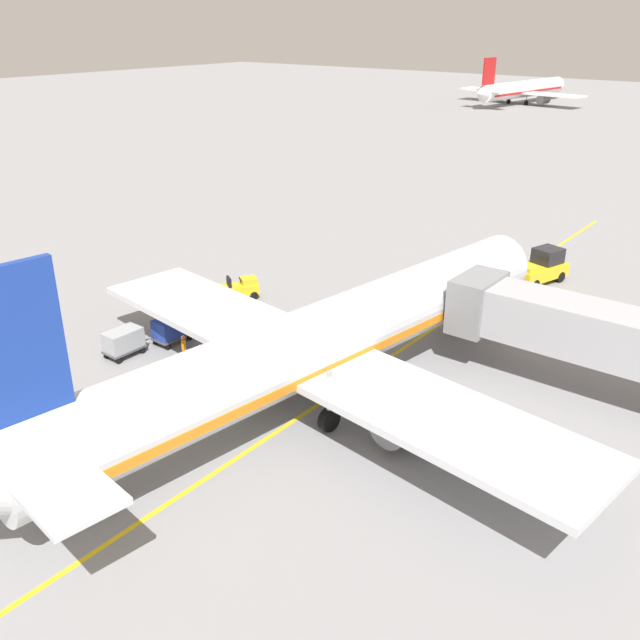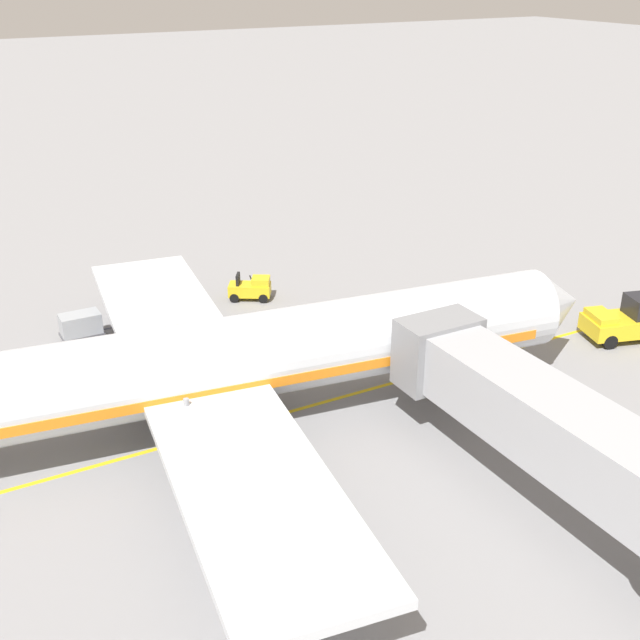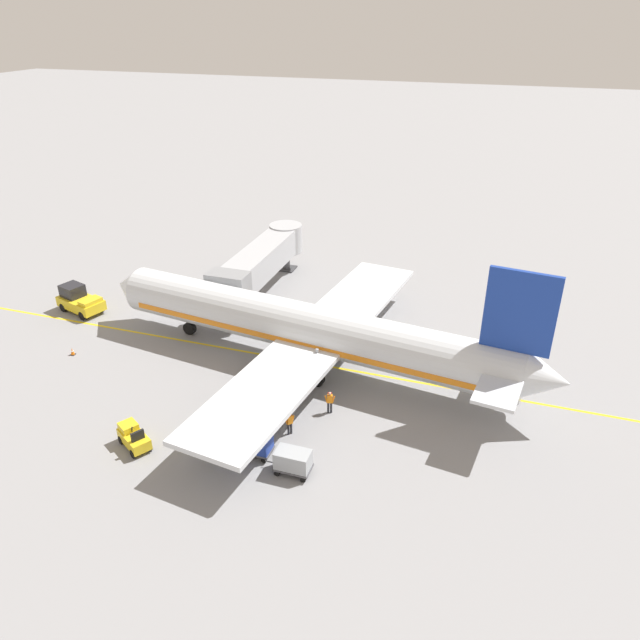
{
  "view_description": "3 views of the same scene",
  "coord_description": "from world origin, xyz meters",
  "px_view_note": "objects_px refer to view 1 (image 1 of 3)",
  "views": [
    {
      "loc": [
        18.37,
        -26.15,
        17.77
      ],
      "look_at": [
        -3.03,
        1.26,
        2.39
      ],
      "focal_mm": 38.66,
      "sensor_mm": 36.0,
      "label": 1
    },
    {
      "loc": [
        28.32,
        -12.8,
        18.92
      ],
      "look_at": [
        -1.6,
        3.64,
        3.44
      ],
      "focal_mm": 44.93,
      "sensor_mm": 36.0,
      "label": 2
    },
    {
      "loc": [
        -37.54,
        -15.5,
        24.75
      ],
      "look_at": [
        0.31,
        -2.86,
        3.79
      ],
      "focal_mm": 33.51,
      "sensor_mm": 36.0,
      "label": 3
    }
  ],
  "objects_px": {
    "baggage_tug_lead": "(241,288)",
    "ground_crew_wing_walker": "(184,347)",
    "baggage_cart_second_in_train": "(123,341)",
    "distant_taxiing_airliner": "(522,89)",
    "pushback_tractor": "(539,267)",
    "jet_bridge": "(607,336)",
    "safety_cone_nose_left": "(427,275)",
    "ground_crew_loader": "(198,375)",
    "baggage_cart_front": "(172,328)",
    "parked_airliner": "(321,342)"
  },
  "relations": [
    {
      "from": "baggage_tug_lead",
      "to": "baggage_cart_front",
      "type": "distance_m",
      "value": 7.77
    },
    {
      "from": "pushback_tractor",
      "to": "ground_crew_wing_walker",
      "type": "distance_m",
      "value": 26.74
    },
    {
      "from": "baggage_tug_lead",
      "to": "baggage_cart_second_in_train",
      "type": "xyz_separation_m",
      "value": [
        0.9,
        -10.42,
        0.24
      ]
    },
    {
      "from": "baggage_tug_lead",
      "to": "safety_cone_nose_left",
      "type": "xyz_separation_m",
      "value": [
        8.12,
        11.24,
        -0.42
      ]
    },
    {
      "from": "parked_airliner",
      "to": "safety_cone_nose_left",
      "type": "distance_m",
      "value": 19.38
    },
    {
      "from": "parked_airliner",
      "to": "pushback_tractor",
      "type": "xyz_separation_m",
      "value": [
        2.15,
        23.02,
        -2.09
      ]
    },
    {
      "from": "ground_crew_loader",
      "to": "safety_cone_nose_left",
      "type": "relative_size",
      "value": 2.86
    },
    {
      "from": "jet_bridge",
      "to": "safety_cone_nose_left",
      "type": "distance_m",
      "value": 18.69
    },
    {
      "from": "baggage_cart_front",
      "to": "parked_airliner",
      "type": "bearing_deg",
      "value": 1.04
    },
    {
      "from": "jet_bridge",
      "to": "pushback_tractor",
      "type": "height_order",
      "value": "jet_bridge"
    },
    {
      "from": "ground_crew_loader",
      "to": "pushback_tractor",
      "type": "bearing_deg",
      "value": 74.01
    },
    {
      "from": "pushback_tractor",
      "to": "baggage_cart_front",
      "type": "bearing_deg",
      "value": -119.49
    },
    {
      "from": "jet_bridge",
      "to": "pushback_tractor",
      "type": "distance_m",
      "value": 16.95
    },
    {
      "from": "parked_airliner",
      "to": "pushback_tractor",
      "type": "height_order",
      "value": "parked_airliner"
    },
    {
      "from": "baggage_cart_second_in_train",
      "to": "distant_taxiing_airliner",
      "type": "bearing_deg",
      "value": 103.71
    },
    {
      "from": "parked_airliner",
      "to": "safety_cone_nose_left",
      "type": "xyz_separation_m",
      "value": [
        -4.57,
        18.61,
        -2.9
      ]
    },
    {
      "from": "ground_crew_wing_walker",
      "to": "distant_taxiing_airliner",
      "type": "bearing_deg",
      "value": 105.26
    },
    {
      "from": "pushback_tractor",
      "to": "ground_crew_loader",
      "type": "xyz_separation_m",
      "value": [
        -7.54,
        -26.33,
        -0.15
      ]
    },
    {
      "from": "parked_airliner",
      "to": "ground_crew_wing_walker",
      "type": "distance_m",
      "value": 8.84
    },
    {
      "from": "safety_cone_nose_left",
      "to": "parked_airliner",
      "type": "bearing_deg",
      "value": -76.19
    },
    {
      "from": "ground_crew_loader",
      "to": "safety_cone_nose_left",
      "type": "bearing_deg",
      "value": 87.87
    },
    {
      "from": "baggage_cart_second_in_train",
      "to": "distant_taxiing_airliner",
      "type": "distance_m",
      "value": 135.42
    },
    {
      "from": "baggage_tug_lead",
      "to": "distant_taxiing_airliner",
      "type": "xyz_separation_m",
      "value": [
        -31.2,
        121.12,
        2.31
      ]
    },
    {
      "from": "ground_crew_loader",
      "to": "safety_cone_nose_left",
      "type": "distance_m",
      "value": 21.94
    },
    {
      "from": "baggage_cart_front",
      "to": "baggage_cart_second_in_train",
      "type": "distance_m",
      "value": 2.97
    },
    {
      "from": "safety_cone_nose_left",
      "to": "ground_crew_loader",
      "type": "bearing_deg",
      "value": -92.13
    },
    {
      "from": "ground_crew_wing_walker",
      "to": "baggage_cart_second_in_train",
      "type": "bearing_deg",
      "value": -155.96
    },
    {
      "from": "safety_cone_nose_left",
      "to": "baggage_tug_lead",
      "type": "bearing_deg",
      "value": -125.85
    },
    {
      "from": "ground_crew_wing_walker",
      "to": "distant_taxiing_airliner",
      "type": "relative_size",
      "value": 0.05
    },
    {
      "from": "baggage_cart_second_in_train",
      "to": "distant_taxiing_airliner",
      "type": "xyz_separation_m",
      "value": [
        -32.1,
        131.54,
        2.08
      ]
    },
    {
      "from": "baggage_tug_lead",
      "to": "distant_taxiing_airliner",
      "type": "relative_size",
      "value": 0.08
    },
    {
      "from": "baggage_cart_second_in_train",
      "to": "ground_crew_loader",
      "type": "xyz_separation_m",
      "value": [
        6.41,
        -0.26,
        0.0
      ]
    },
    {
      "from": "ground_crew_wing_walker",
      "to": "ground_crew_loader",
      "type": "bearing_deg",
      "value": -30.27
    },
    {
      "from": "pushback_tractor",
      "to": "baggage_cart_second_in_train",
      "type": "height_order",
      "value": "pushback_tractor"
    },
    {
      "from": "baggage_cart_second_in_train",
      "to": "ground_crew_loader",
      "type": "bearing_deg",
      "value": -2.29
    },
    {
      "from": "jet_bridge",
      "to": "ground_crew_loader",
      "type": "height_order",
      "value": "jet_bridge"
    },
    {
      "from": "pushback_tractor",
      "to": "distant_taxiing_airliner",
      "type": "distance_m",
      "value": 115.1
    },
    {
      "from": "baggage_tug_lead",
      "to": "safety_cone_nose_left",
      "type": "bearing_deg",
      "value": 54.15
    },
    {
      "from": "parked_airliner",
      "to": "distant_taxiing_airliner",
      "type": "bearing_deg",
      "value": 108.86
    },
    {
      "from": "baggage_cart_second_in_train",
      "to": "safety_cone_nose_left",
      "type": "distance_m",
      "value": 22.84
    },
    {
      "from": "parked_airliner",
      "to": "ground_crew_loader",
      "type": "distance_m",
      "value": 6.71
    },
    {
      "from": "jet_bridge",
      "to": "ground_crew_loader",
      "type": "relative_size",
      "value": 9.5
    },
    {
      "from": "baggage_tug_lead",
      "to": "baggage_cart_second_in_train",
      "type": "distance_m",
      "value": 10.46
    },
    {
      "from": "baggage_cart_second_in_train",
      "to": "safety_cone_nose_left",
      "type": "bearing_deg",
      "value": 71.56
    },
    {
      "from": "safety_cone_nose_left",
      "to": "distant_taxiing_airliner",
      "type": "bearing_deg",
      "value": 109.69
    },
    {
      "from": "parked_airliner",
      "to": "distant_taxiing_airliner",
      "type": "height_order",
      "value": "parked_airliner"
    },
    {
      "from": "ground_crew_loader",
      "to": "distant_taxiing_airliner",
      "type": "distance_m",
      "value": 137.32
    },
    {
      "from": "pushback_tractor",
      "to": "baggage_tug_lead",
      "type": "distance_m",
      "value": 21.58
    },
    {
      "from": "parked_airliner",
      "to": "baggage_cart_front",
      "type": "bearing_deg",
      "value": -178.96
    },
    {
      "from": "baggage_tug_lead",
      "to": "ground_crew_wing_walker",
      "type": "relative_size",
      "value": 1.63
    }
  ]
}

